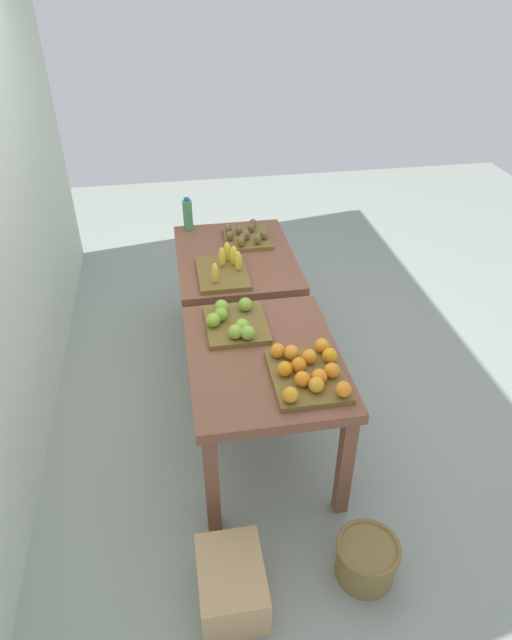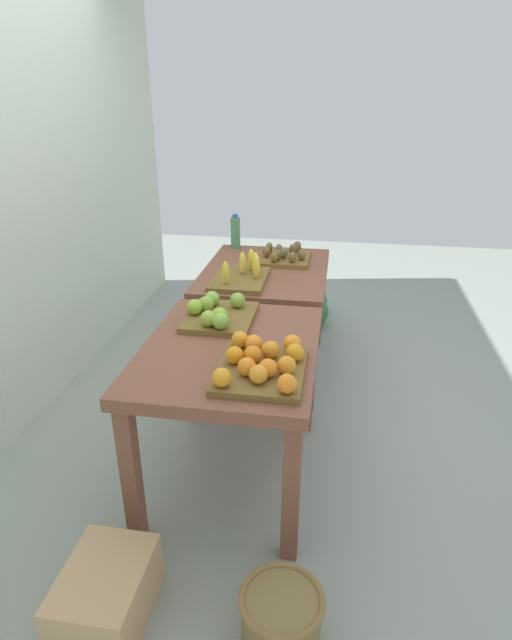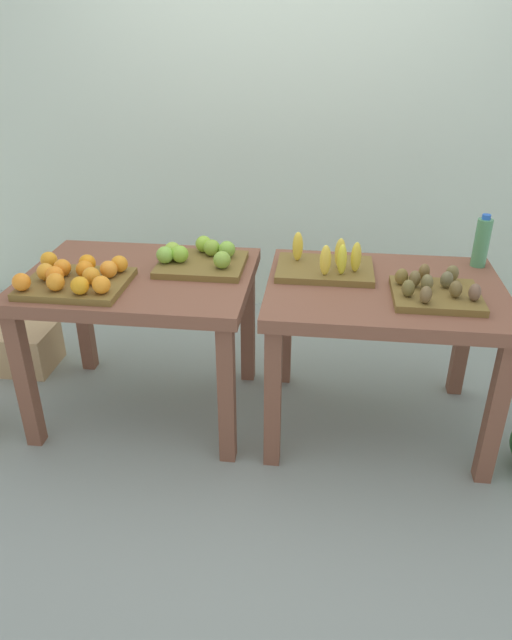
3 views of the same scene
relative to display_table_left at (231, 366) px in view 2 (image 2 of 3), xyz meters
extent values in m
plane|color=gray|center=(0.56, 0.00, -0.64)|extent=(8.00, 8.00, 0.00)
cube|color=silver|center=(0.56, 1.35, 0.86)|extent=(4.40, 0.12, 3.00)
cube|color=brown|center=(0.00, 0.00, 0.08)|extent=(1.04, 0.80, 0.06)
cube|color=brown|center=(-0.46, -0.34, -0.29)|extent=(0.07, 0.07, 0.69)
cube|color=brown|center=(0.46, -0.34, -0.29)|extent=(0.07, 0.07, 0.69)
cube|color=brown|center=(-0.46, 0.34, -0.29)|extent=(0.07, 0.07, 0.69)
cube|color=brown|center=(0.46, 0.34, -0.29)|extent=(0.07, 0.07, 0.69)
cube|color=brown|center=(1.12, 0.00, 0.08)|extent=(1.04, 0.80, 0.06)
cube|color=brown|center=(0.66, -0.34, -0.29)|extent=(0.07, 0.07, 0.69)
cube|color=brown|center=(1.58, -0.34, -0.29)|extent=(0.07, 0.07, 0.69)
cube|color=brown|center=(0.66, 0.34, -0.29)|extent=(0.07, 0.07, 0.69)
cube|color=brown|center=(1.58, 0.34, -0.29)|extent=(0.07, 0.07, 0.69)
cube|color=brown|center=(-0.22, -0.18, 0.12)|extent=(0.44, 0.36, 0.03)
sphere|color=orange|center=(-0.14, -0.21, 0.18)|extent=(0.10, 0.10, 0.08)
sphere|color=orange|center=(-0.40, -0.05, 0.18)|extent=(0.08, 0.08, 0.08)
sphere|color=orange|center=(-0.15, -0.31, 0.18)|extent=(0.11, 0.11, 0.08)
sphere|color=orange|center=(-0.21, -0.07, 0.18)|extent=(0.11, 0.11, 0.08)
sphere|color=orange|center=(-0.06, -0.06, 0.18)|extent=(0.11, 0.11, 0.08)
sphere|color=orange|center=(-0.30, -0.13, 0.18)|extent=(0.10, 0.10, 0.08)
sphere|color=orange|center=(-0.35, -0.19, 0.18)|extent=(0.10, 0.10, 0.08)
sphere|color=orange|center=(-0.30, -0.22, 0.18)|extent=(0.11, 0.11, 0.08)
sphere|color=orange|center=(-0.09, -0.13, 0.18)|extent=(0.11, 0.11, 0.08)
sphere|color=orange|center=(-0.40, -0.31, 0.18)|extent=(0.10, 0.10, 0.08)
sphere|color=orange|center=(-0.06, -0.29, 0.18)|extent=(0.10, 0.10, 0.08)
sphere|color=orange|center=(-0.19, -0.14, 0.18)|extent=(0.11, 0.11, 0.08)
sphere|color=orange|center=(-0.26, -0.29, 0.18)|extent=(0.11, 0.11, 0.08)
cube|color=brown|center=(0.27, 0.11, 0.12)|extent=(0.40, 0.34, 0.03)
sphere|color=#85BB3D|center=(0.38, 0.18, 0.18)|extent=(0.08, 0.08, 0.08)
sphere|color=#95BB3C|center=(0.13, 0.13, 0.18)|extent=(0.10, 0.10, 0.08)
sphere|color=#86AF3A|center=(0.39, 0.04, 0.18)|extent=(0.09, 0.09, 0.08)
sphere|color=#87AF34|center=(0.31, 0.19, 0.18)|extent=(0.11, 0.11, 0.08)
sphere|color=#91BE35|center=(0.26, 0.24, 0.18)|extent=(0.10, 0.10, 0.08)
sphere|color=#85BD41|center=(0.11, 0.07, 0.18)|extent=(0.10, 0.10, 0.08)
sphere|color=#88BE35|center=(0.18, 0.09, 0.18)|extent=(0.11, 0.11, 0.08)
cube|color=brown|center=(0.85, 0.12, 0.12)|extent=(0.44, 0.32, 0.03)
ellipsoid|color=yellow|center=(0.99, 0.07, 0.21)|extent=(0.07, 0.07, 0.14)
ellipsoid|color=yellow|center=(0.92, 0.03, 0.21)|extent=(0.05, 0.05, 0.14)
ellipsoid|color=yellow|center=(0.72, 0.18, 0.21)|extent=(0.06, 0.06, 0.14)
ellipsoid|color=yellow|center=(0.85, 0.02, 0.21)|extent=(0.06, 0.06, 0.14)
ellipsoid|color=yellow|center=(0.92, 0.11, 0.21)|extent=(0.06, 0.05, 0.14)
cube|color=brown|center=(1.32, -0.11, 0.12)|extent=(0.36, 0.32, 0.03)
ellipsoid|color=brown|center=(1.45, -0.18, 0.18)|extent=(0.05, 0.06, 0.07)
ellipsoid|color=brown|center=(1.19, -0.17, 0.18)|extent=(0.07, 0.07, 0.07)
ellipsoid|color=brown|center=(1.23, -0.07, 0.18)|extent=(0.05, 0.06, 0.07)
ellipsoid|color=brown|center=(1.38, -0.16, 0.18)|extent=(0.07, 0.07, 0.07)
ellipsoid|color=brown|center=(1.36, -0.06, 0.18)|extent=(0.07, 0.07, 0.07)
ellipsoid|color=brown|center=(1.18, -0.05, 0.18)|extent=(0.06, 0.06, 0.07)
ellipsoid|color=brown|center=(1.25, -0.23, 0.18)|extent=(0.06, 0.06, 0.07)
ellipsoid|color=brown|center=(1.40, 0.01, 0.18)|extent=(0.06, 0.05, 0.07)
ellipsoid|color=brown|center=(1.28, -0.10, 0.18)|extent=(0.07, 0.07, 0.07)
ellipsoid|color=brown|center=(1.28, 0.02, 0.18)|extent=(0.07, 0.07, 0.07)
cylinder|color=#4C8C59|center=(1.57, 0.29, 0.22)|extent=(0.07, 0.07, 0.23)
cylinder|color=blue|center=(1.57, 0.29, 0.35)|extent=(0.04, 0.04, 0.02)
ellipsoid|color=#2B6F3B|center=(2.17, -0.28, -0.52)|extent=(0.37, 0.35, 0.24)
ellipsoid|color=#2A6930|center=(1.86, -0.28, -0.50)|extent=(0.42, 0.41, 0.28)
cylinder|color=olive|center=(-0.84, -0.35, -0.53)|extent=(0.28, 0.28, 0.21)
torus|color=brown|center=(-0.84, -0.35, -0.42)|extent=(0.31, 0.31, 0.02)
cube|color=tan|center=(-0.86, 0.30, -0.52)|extent=(0.40, 0.30, 0.24)
camera|label=1|loc=(-2.22, 0.42, 1.92)|focal=30.85mm
camera|label=2|loc=(-2.06, -0.46, 1.19)|focal=28.85mm
camera|label=3|loc=(0.84, -2.39, 1.14)|focal=32.61mm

